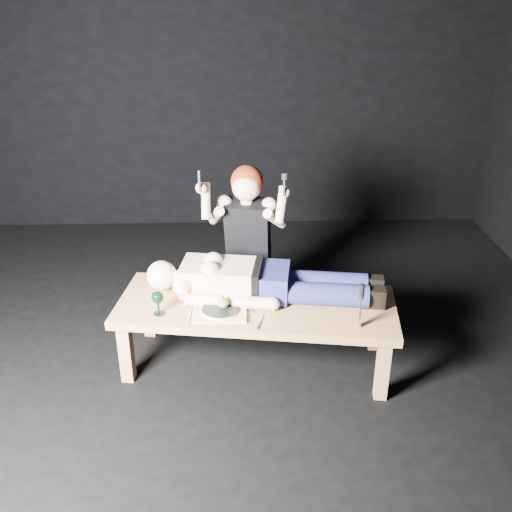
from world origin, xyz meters
name	(u,v)px	position (x,y,z in m)	size (l,w,h in m)	color
ground	(231,370)	(0.00, 0.00, 0.00)	(5.00, 5.00, 0.00)	black
back_wall	(229,71)	(0.00, 2.50, 1.50)	(5.00, 5.00, 0.00)	black
table	(256,334)	(0.16, 0.07, 0.23)	(1.72, 0.64, 0.45)	#AF7140
lying_man	(266,278)	(0.23, 0.17, 0.57)	(1.61, 0.49, 0.25)	beige
kneeling_woman	(249,241)	(0.14, 0.67, 0.61)	(0.64, 0.72, 1.21)	black
serving_tray	(220,312)	(-0.06, -0.05, 0.46)	(0.32, 0.23, 0.02)	tan
plate	(220,310)	(-0.06, -0.05, 0.48)	(0.21, 0.21, 0.02)	white
apple	(223,303)	(-0.04, -0.04, 0.52)	(0.07, 0.07, 0.07)	#53932B
goblet	(158,303)	(-0.43, -0.04, 0.53)	(0.07, 0.07, 0.15)	black
fork_flat	(189,316)	(-0.24, -0.08, 0.45)	(0.02, 0.18, 0.01)	#B2B2B7
knife_flat	(260,322)	(0.17, -0.15, 0.45)	(0.02, 0.18, 0.01)	#B2B2B7
spoon_flat	(250,310)	(0.12, -0.02, 0.45)	(0.02, 0.18, 0.01)	#B2B2B7
carving_knife	(361,306)	(0.75, -0.22, 0.59)	(0.04, 0.04, 0.28)	#B2B2B7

